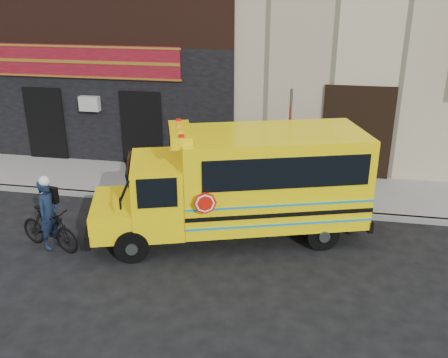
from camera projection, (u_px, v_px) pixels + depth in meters
name	position (u px, v px, depth m)	size (l,w,h in m)	color
ground	(196.00, 250.00, 12.26)	(120.00, 120.00, 0.00)	black
curb	(217.00, 204.00, 14.61)	(40.00, 0.20, 0.15)	gray
sidewalk	(226.00, 185.00, 15.98)	(40.00, 3.00, 0.15)	gray
school_bus	(245.00, 181.00, 12.44)	(7.22, 4.17, 2.92)	black
sign_pole	(289.00, 146.00, 13.73)	(0.08, 0.31, 3.51)	#424A45
bicycle	(49.00, 228.00, 12.15)	(0.51, 1.80, 1.08)	black
cyclist	(49.00, 216.00, 12.05)	(0.63, 0.42, 1.74)	black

